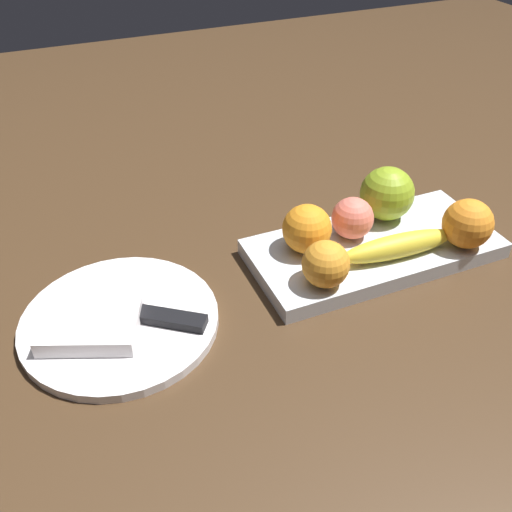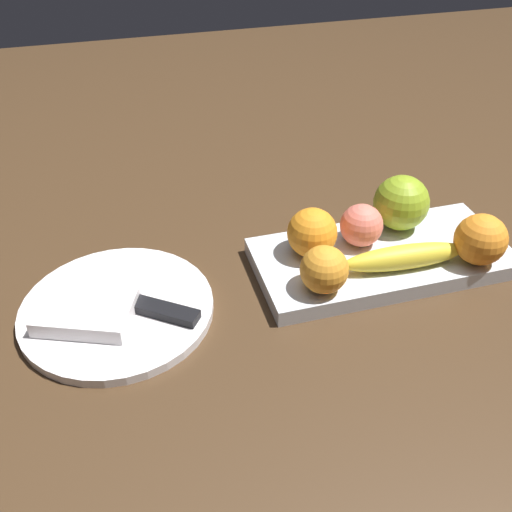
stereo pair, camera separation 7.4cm
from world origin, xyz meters
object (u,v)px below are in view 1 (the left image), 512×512
apple (387,194)px  knife (159,317)px  orange_center (307,229)px  orange_near_banana (326,264)px  folded_napkin (93,318)px  fruit_tray (373,249)px  peach (352,218)px  dinner_plate (120,321)px  orange_near_apple (468,224)px  banana (398,246)px

apple → knife: size_ratio=0.51×
orange_center → knife: (0.23, 0.05, -0.04)m
orange_near_banana → folded_napkin: (0.29, -0.05, -0.03)m
orange_center → folded_napkin: (0.30, 0.02, -0.03)m
orange_center → folded_napkin: orange_center is taller
fruit_tray → folded_napkin: (0.40, 0.00, 0.01)m
knife → orange_center: bearing=-132.1°
orange_center → peach: bearing=-176.9°
peach → knife: bearing=9.7°
fruit_tray → dinner_plate: (0.37, 0.00, -0.01)m
orange_near_banana → peach: bearing=-137.5°
fruit_tray → orange_near_banana: size_ratio=5.76×
fruit_tray → orange_center: (0.10, -0.02, 0.05)m
fruit_tray → orange_near_apple: (-0.11, 0.05, 0.05)m
apple → folded_napkin: apple is taller
apple → orange_near_banana: 0.19m
banana → orange_near_banana: bearing=9.0°
peach → dinner_plate: bearing=4.6°
apple → peach: 0.08m
folded_napkin → banana: bearing=174.5°
banana → orange_near_apple: 0.10m
banana → knife: (0.34, -0.02, -0.02)m
apple → orange_near_banana: size_ratio=1.30×
banana → peach: size_ratio=2.86×
apple → orange_center: bearing=10.9°
orange_near_banana → peach: size_ratio=1.03×
fruit_tray → dinner_plate: size_ratio=1.46×
orange_near_apple → folded_napkin: (0.51, -0.05, -0.04)m
apple → peach: bearing=18.6°
orange_near_banana → orange_near_apple: bearing=179.6°
banana → peach: peach is taller
banana → folded_napkin: size_ratio=1.53×
orange_center → peach: (-0.08, -0.00, -0.00)m
banana → apple: bearing=-109.4°
peach → orange_center: bearing=3.1°
banana → orange_center: orange_center is taller
dinner_plate → knife: (-0.04, 0.02, 0.01)m
apple → banana: size_ratio=0.47×
folded_napkin → orange_near_apple: bearing=174.1°
apple → orange_near_banana: (0.16, 0.10, -0.01)m
banana → dinner_plate: (0.38, -0.04, -0.03)m
fruit_tray → peach: size_ratio=5.92×
fruit_tray → peach: bearing=-49.4°
banana → orange_near_apple: (-0.10, 0.01, 0.02)m
peach → folded_napkin: 0.38m
orange_near_apple → banana: bearing=-7.4°
orange_center → dinner_plate: bearing=5.0°
orange_near_apple → folded_napkin: 0.52m
banana → orange_near_apple: bearing=175.9°
orange_near_apple → peach: bearing=-30.6°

